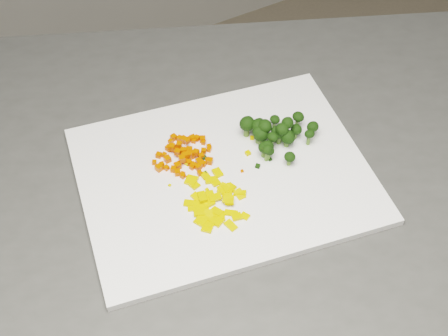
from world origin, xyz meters
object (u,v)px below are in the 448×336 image
broccoli_pile (278,130)px  pepper_pile (213,198)px  counter_block (196,316)px  cutting_board (224,175)px  carrot_pile (184,150)px

broccoli_pile → pepper_pile: bearing=-159.5°
counter_block → broccoli_pile: size_ratio=9.51×
cutting_board → broccoli_pile: size_ratio=3.75×
carrot_pile → pepper_pile: (-0.00, -0.10, -0.01)m
pepper_pile → carrot_pile: bearing=87.4°
cutting_board → pepper_pile: bearing=-135.7°
counter_block → pepper_pile: size_ratio=9.84×
counter_block → broccoli_pile: broccoli_pile is taller
cutting_board → carrot_pile: carrot_pile is taller
counter_block → pepper_pile: (0.01, -0.07, 0.47)m
carrot_pile → counter_block: bearing=-112.0°
pepper_pile → broccoli_pile: broccoli_pile is taller
counter_block → carrot_pile: carrot_pile is taller
pepper_pile → broccoli_pile: bearing=20.5°
pepper_pile → broccoli_pile: 0.16m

